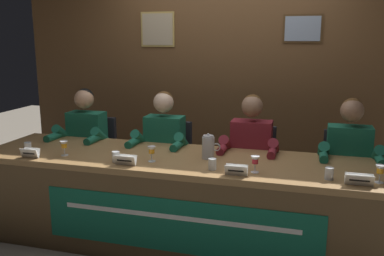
% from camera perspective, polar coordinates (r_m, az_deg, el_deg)
% --- Properties ---
extents(ground_plane, '(12.00, 12.00, 0.00)m').
position_cam_1_polar(ground_plane, '(3.71, 0.00, -15.38)').
color(ground_plane, gray).
extents(wall_back_panelled, '(4.80, 0.14, 2.60)m').
position_cam_1_polar(wall_back_panelled, '(4.70, 4.79, 7.12)').
color(wall_back_panelled, brown).
rests_on(wall_back_panelled, ground_plane).
extents(conference_table, '(3.60, 0.88, 0.76)m').
position_cam_1_polar(conference_table, '(3.39, -0.55, -8.38)').
color(conference_table, olive).
rests_on(conference_table, ground_plane).
extents(chair_far_left, '(0.44, 0.45, 0.90)m').
position_cam_1_polar(chair_far_left, '(4.53, -13.11, -4.54)').
color(chair_far_left, black).
rests_on(chair_far_left, ground_plane).
extents(panelist_far_left, '(0.51, 0.48, 1.23)m').
position_cam_1_polar(panelist_far_left, '(4.29, -14.57, -1.72)').
color(panelist_far_left, black).
rests_on(panelist_far_left, ground_plane).
extents(nameplate_far_left, '(0.15, 0.06, 0.08)m').
position_cam_1_polar(nameplate_far_left, '(3.67, -21.14, -3.17)').
color(nameplate_far_left, white).
rests_on(nameplate_far_left, conference_table).
extents(juice_glass_far_left, '(0.06, 0.06, 0.12)m').
position_cam_1_polar(juice_glass_far_left, '(3.63, -16.99, -2.29)').
color(juice_glass_far_left, white).
rests_on(juice_glass_far_left, conference_table).
extents(water_cup_far_left, '(0.06, 0.06, 0.08)m').
position_cam_1_polar(water_cup_far_left, '(3.85, -21.41, -2.51)').
color(water_cup_far_left, silver).
rests_on(water_cup_far_left, conference_table).
extents(chair_center_left, '(0.44, 0.45, 0.90)m').
position_cam_1_polar(chair_center_left, '(4.20, -3.14, -5.55)').
color(chair_center_left, black).
rests_on(chair_center_left, ground_plane).
extents(panelist_center_left, '(0.51, 0.48, 1.23)m').
position_cam_1_polar(panelist_center_left, '(3.94, -4.12, -2.56)').
color(panelist_center_left, black).
rests_on(panelist_center_left, ground_plane).
extents(nameplate_center_left, '(0.17, 0.06, 0.08)m').
position_cam_1_polar(nameplate_center_left, '(3.27, -9.06, -4.32)').
color(nameplate_center_left, white).
rests_on(nameplate_center_left, conference_table).
extents(juice_glass_center_left, '(0.06, 0.06, 0.12)m').
position_cam_1_polar(juice_glass_center_left, '(3.32, -5.51, -3.13)').
color(juice_glass_center_left, white).
rests_on(juice_glass_center_left, conference_table).
extents(water_cup_center_left, '(0.06, 0.06, 0.08)m').
position_cam_1_polar(water_cup_center_left, '(3.36, -10.30, -3.92)').
color(water_cup_center_left, silver).
rests_on(water_cup_center_left, conference_table).
extents(chair_center_right, '(0.44, 0.45, 0.90)m').
position_cam_1_polar(chair_center_right, '(4.02, 8.15, -6.48)').
color(chair_center_right, black).
rests_on(chair_center_right, ground_plane).
extents(panelist_center_right, '(0.51, 0.48, 1.23)m').
position_cam_1_polar(panelist_center_right, '(3.75, 7.86, -3.42)').
color(panelist_center_right, black).
rests_on(panelist_center_right, ground_plane).
extents(nameplate_center_right, '(0.16, 0.06, 0.08)m').
position_cam_1_polar(nameplate_center_right, '(3.00, 6.03, -5.72)').
color(nameplate_center_right, white).
rests_on(nameplate_center_right, conference_table).
extents(juice_glass_center_right, '(0.06, 0.06, 0.12)m').
position_cam_1_polar(juice_glass_center_right, '(3.07, 8.58, -4.47)').
color(juice_glass_center_right, white).
rests_on(juice_glass_center_right, conference_table).
extents(water_cup_center_right, '(0.06, 0.06, 0.08)m').
position_cam_1_polar(water_cup_center_right, '(3.12, 2.79, -4.99)').
color(water_cup_center_right, silver).
rests_on(water_cup_center_right, conference_table).
extents(chair_far_right, '(0.44, 0.45, 0.90)m').
position_cam_1_polar(chair_far_right, '(4.01, 20.03, -7.19)').
color(chair_far_right, black).
rests_on(chair_far_right, ground_plane).
extents(panelist_far_right, '(0.51, 0.48, 1.23)m').
position_cam_1_polar(panelist_far_right, '(3.73, 20.54, -4.16)').
color(panelist_far_right, black).
rests_on(panelist_far_right, ground_plane).
extents(nameplate_far_right, '(0.18, 0.06, 0.08)m').
position_cam_1_polar(nameplate_far_right, '(3.00, 21.78, -6.54)').
color(nameplate_far_right, white).
rests_on(nameplate_far_right, conference_table).
extents(juice_glass_far_right, '(0.06, 0.06, 0.12)m').
position_cam_1_polar(juice_glass_far_right, '(3.10, 24.20, -5.29)').
color(juice_glass_far_right, white).
rests_on(juice_glass_far_right, conference_table).
extents(water_cup_far_right, '(0.06, 0.06, 0.08)m').
position_cam_1_polar(water_cup_far_right, '(3.06, 18.13, -5.97)').
color(water_cup_far_right, silver).
rests_on(water_cup_far_right, conference_table).
extents(water_pitcher_central, '(0.15, 0.10, 0.21)m').
position_cam_1_polar(water_pitcher_central, '(3.39, 2.24, -2.61)').
color(water_pitcher_central, silver).
rests_on(water_pitcher_central, conference_table).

